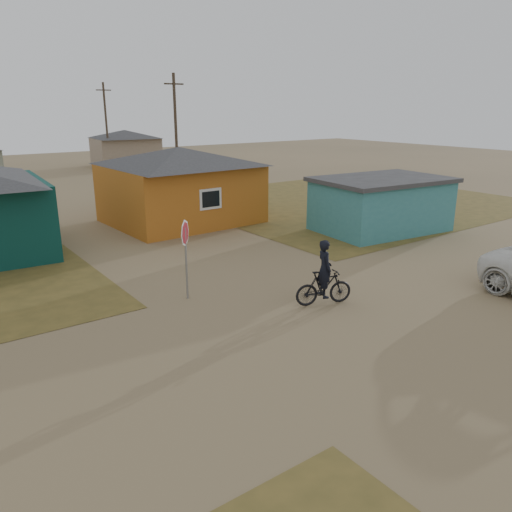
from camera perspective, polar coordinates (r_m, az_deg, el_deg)
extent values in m
plane|color=#87714E|center=(14.67, 8.97, -7.20)|extent=(120.00, 120.00, 0.00)
cube|color=brown|center=(33.06, 10.38, 6.23)|extent=(20.00, 18.00, 0.00)
cube|color=#B8651C|center=(26.69, -8.60, 7.09)|extent=(7.21, 6.24, 3.00)
pyramid|color=#313133|center=(26.43, -8.78, 11.25)|extent=(7.72, 6.76, 0.90)
cube|color=silver|center=(24.05, -5.22, 6.51)|extent=(1.20, 0.06, 1.00)
cube|color=black|center=(24.03, -5.18, 6.50)|extent=(0.95, 0.04, 0.75)
cube|color=teal|center=(25.29, 14.06, 5.55)|extent=(6.39, 4.61, 2.40)
cube|color=#313133|center=(25.08, 14.27, 8.46)|extent=(6.71, 4.93, 0.20)
cube|color=gray|center=(53.31, -14.65, 11.41)|extent=(6.41, 5.50, 2.80)
pyramid|color=#313133|center=(53.19, -14.80, 13.34)|extent=(6.95, 6.05, 0.80)
cylinder|color=#443629|center=(35.31, -9.11, 13.48)|extent=(0.20, 0.20, 8.00)
cube|color=#443629|center=(35.29, -9.37, 18.84)|extent=(1.40, 0.10, 0.10)
cylinder|color=#443629|center=(50.40, -16.70, 13.94)|extent=(0.20, 0.20, 8.00)
cube|color=#443629|center=(50.38, -17.03, 17.68)|extent=(1.40, 0.10, 0.10)
cylinder|color=gray|center=(15.81, -7.97, -0.89)|extent=(0.07, 0.07, 2.31)
imported|color=black|center=(15.52, 7.75, -3.59)|extent=(1.89, 1.12, 1.10)
imported|color=black|center=(15.32, 7.84, -1.44)|extent=(0.63, 0.77, 1.80)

